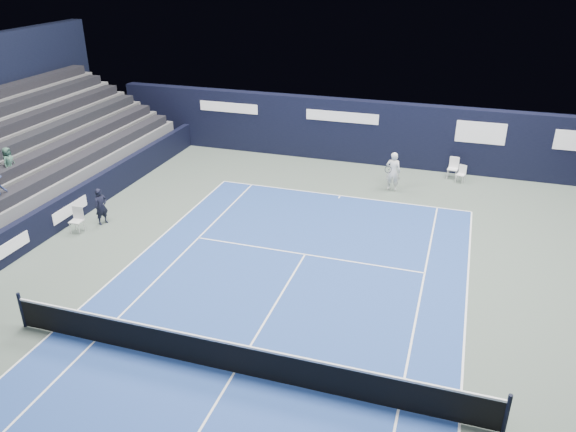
% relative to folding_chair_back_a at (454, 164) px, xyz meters
% --- Properties ---
extents(ground, '(48.00, 48.00, 0.00)m').
position_rel_folding_chair_back_a_xyz_m(ground, '(-4.52, -13.63, -0.66)').
color(ground, '#49574D').
rests_on(ground, ground).
extents(court_surface, '(10.97, 23.77, 0.01)m').
position_rel_folding_chair_back_a_xyz_m(court_surface, '(-4.52, -15.63, -0.66)').
color(court_surface, navy).
rests_on(court_surface, ground).
extents(folding_chair_back_a, '(0.49, 0.52, 1.00)m').
position_rel_folding_chair_back_a_xyz_m(folding_chair_back_a, '(0.00, 0.00, 0.00)').
color(folding_chair_back_a, white).
rests_on(folding_chair_back_a, ground).
extents(folding_chair_back_b, '(0.45, 0.44, 0.81)m').
position_rel_folding_chair_back_a_xyz_m(folding_chair_back_b, '(0.39, -0.48, -0.20)').
color(folding_chair_back_b, silver).
rests_on(folding_chair_back_b, ground).
extents(line_judge_chair, '(0.47, 0.46, 0.99)m').
position_rel_folding_chair_back_a_xyz_m(line_judge_chair, '(-13.19, -10.10, -0.10)').
color(line_judge_chair, silver).
rests_on(line_judge_chair, ground).
extents(line_judge, '(0.53, 0.62, 1.45)m').
position_rel_folding_chair_back_a_xyz_m(line_judge, '(-12.71, -9.23, 0.06)').
color(line_judge, black).
rests_on(line_judge, ground).
extents(court_markings, '(11.03, 23.83, 0.00)m').
position_rel_folding_chair_back_a_xyz_m(court_markings, '(-4.52, -15.63, -0.65)').
color(court_markings, white).
rests_on(court_markings, court_surface).
extents(tennis_net, '(12.90, 0.10, 1.10)m').
position_rel_folding_chair_back_a_xyz_m(tennis_net, '(-4.52, -15.63, -0.15)').
color(tennis_net, black).
rests_on(tennis_net, ground).
extents(back_sponsor_wall, '(26.00, 0.63, 3.10)m').
position_rel_folding_chair_back_a_xyz_m(back_sponsor_wall, '(-4.51, 0.87, 0.89)').
color(back_sponsor_wall, black).
rests_on(back_sponsor_wall, ground).
extents(side_barrier_left, '(0.33, 22.00, 1.20)m').
position_rel_folding_chair_back_a_xyz_m(side_barrier_left, '(-14.01, -9.66, -0.06)').
color(side_barrier_left, black).
rests_on(side_barrier_left, ground).
extents(tennis_player, '(0.65, 0.83, 1.77)m').
position_rel_folding_chair_back_a_xyz_m(tennis_player, '(-2.49, -2.42, 0.22)').
color(tennis_player, white).
rests_on(tennis_player, ground).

